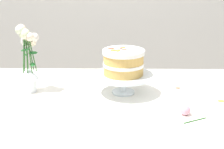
{
  "coord_description": "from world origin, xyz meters",
  "views": [
    {
      "loc": [
        0.06,
        -1.48,
        1.36
      ],
      "look_at": [
        0.04,
        0.03,
        0.86
      ],
      "focal_mm": 55.08,
      "sensor_mm": 36.0,
      "label": 1
    }
  ],
  "objects_px": {
    "cake_stand": "(123,77)",
    "fallen_rose": "(185,110)",
    "flower_vase": "(28,57)",
    "layer_cake": "(124,62)",
    "dining_table": "(104,120)"
  },
  "relations": [
    {
      "from": "cake_stand",
      "to": "flower_vase",
      "type": "distance_m",
      "value": 0.47
    },
    {
      "from": "cake_stand",
      "to": "dining_table",
      "type": "bearing_deg",
      "value": -127.81
    },
    {
      "from": "flower_vase",
      "to": "fallen_rose",
      "type": "distance_m",
      "value": 0.78
    },
    {
      "from": "flower_vase",
      "to": "cake_stand",
      "type": "bearing_deg",
      "value": -2.96
    },
    {
      "from": "layer_cake",
      "to": "fallen_rose",
      "type": "bearing_deg",
      "value": -43.62
    },
    {
      "from": "dining_table",
      "to": "layer_cake",
      "type": "bearing_deg",
      "value": 52.23
    },
    {
      "from": "dining_table",
      "to": "flower_vase",
      "type": "bearing_deg",
      "value": 159.32
    },
    {
      "from": "dining_table",
      "to": "layer_cake",
      "type": "height_order",
      "value": "layer_cake"
    },
    {
      "from": "cake_stand",
      "to": "layer_cake",
      "type": "distance_m",
      "value": 0.08
    },
    {
      "from": "flower_vase",
      "to": "fallen_rose",
      "type": "relative_size",
      "value": 3.09
    },
    {
      "from": "cake_stand",
      "to": "fallen_rose",
      "type": "relative_size",
      "value": 2.67
    },
    {
      "from": "dining_table",
      "to": "cake_stand",
      "type": "xyz_separation_m",
      "value": [
        0.09,
        0.12,
        0.17
      ]
    },
    {
      "from": "layer_cake",
      "to": "fallen_rose",
      "type": "height_order",
      "value": "layer_cake"
    },
    {
      "from": "layer_cake",
      "to": "flower_vase",
      "type": "distance_m",
      "value": 0.46
    },
    {
      "from": "layer_cake",
      "to": "flower_vase",
      "type": "height_order",
      "value": "flower_vase"
    }
  ]
}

